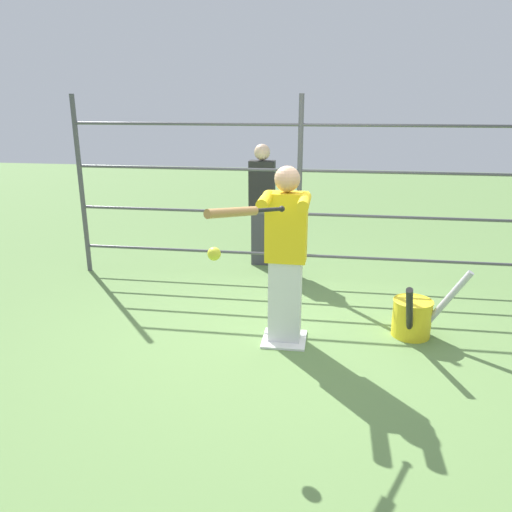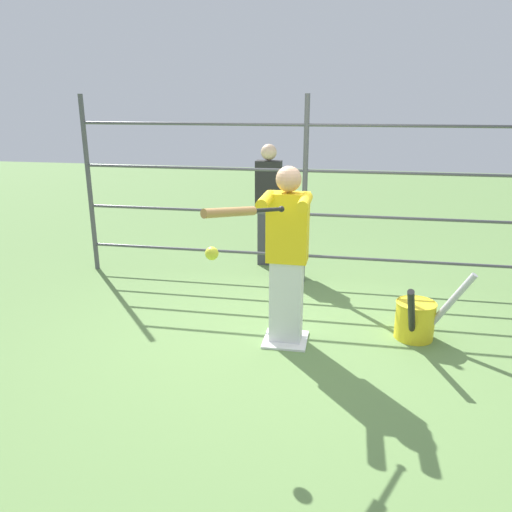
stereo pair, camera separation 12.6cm
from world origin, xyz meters
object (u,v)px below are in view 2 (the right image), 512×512
object	(u,v)px
softball_in_flight	(212,253)
baseball_bat_swinging	(237,212)
batter	(287,251)
bystander_behind_fence	(268,203)
bat_bucket	(416,319)

from	to	relation	value
softball_in_flight	baseball_bat_swinging	bearing A→B (deg)	-150.01
batter	bystander_behind_fence	xyz separation A→B (m)	(0.53, -2.24, -0.04)
bat_bucket	bystander_behind_fence	xyz separation A→B (m)	(1.71, -1.96, 0.64)
batter	baseball_bat_swinging	bearing A→B (deg)	73.14
baseball_bat_swinging	softball_in_flight	xyz separation A→B (m)	(0.16, 0.09, -0.29)
softball_in_flight	bat_bucket	xyz separation A→B (m)	(-1.61, -1.22, -0.92)
batter	bat_bucket	bearing A→B (deg)	-166.62
softball_in_flight	bat_bucket	world-z (taller)	softball_in_flight
softball_in_flight	bat_bucket	bearing A→B (deg)	-142.83
batter	softball_in_flight	distance (m)	1.05
softball_in_flight	bat_bucket	distance (m)	2.21
batter	softball_in_flight	size ratio (longest dim) A/B	16.85
batter	baseball_bat_swinging	world-z (taller)	batter
bystander_behind_fence	softball_in_flight	bearing A→B (deg)	91.97
batter	bat_bucket	xyz separation A→B (m)	(-1.19, -0.28, -0.67)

